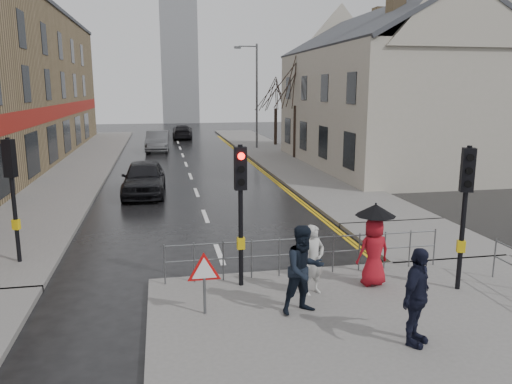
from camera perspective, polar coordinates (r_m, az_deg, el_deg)
name	(u,v)px	position (r m, az deg, el deg)	size (l,w,h in m)	color
ground	(234,294)	(12.10, -2.50, -11.58)	(120.00, 120.00, 0.00)	black
near_pavement	(427,355)	(9.98, 18.92, -17.17)	(10.00, 9.00, 0.14)	#605E5B
left_pavement	(85,162)	(34.67, -18.99, 3.30)	(4.00, 44.00, 0.14)	#605E5B
right_pavement	(271,153)	(37.19, 1.73, 4.48)	(4.00, 40.00, 0.14)	#605E5B
pavement_bridge_right	(422,239)	(16.84, 18.40, -5.14)	(4.00, 4.20, 0.14)	#605E5B
building_right_cream	(385,88)	(32.02, 14.48, 11.39)	(9.00, 16.40, 10.10)	#B0A79A
church_tower	(179,58)	(73.18, -8.79, 14.94)	(5.00, 5.00, 18.00)	gray
traffic_signal_near_left	(241,191)	(11.57, -1.78, 0.12)	(0.28, 0.27, 3.40)	black
traffic_signal_near_right	(466,193)	(12.31, 22.84, -0.11)	(0.34, 0.33, 3.40)	black
traffic_signal_far_left	(12,178)	(14.72, -26.16, 1.42)	(0.34, 0.33, 3.40)	black
guard_railing_front	(307,247)	(12.75, 5.81, -6.27)	(7.14, 0.04, 1.00)	#595B5E
warning_sign	(204,273)	(10.51, -5.94, -9.21)	(0.80, 0.07, 1.35)	#595B5E
street_lamp	(255,89)	(39.69, -0.17, 11.65)	(1.83, 0.25, 8.00)	#595B5E
tree_near	(296,83)	(34.23, 4.59, 12.32)	(2.40, 2.40, 6.58)	#32241C
tree_far	(276,93)	(42.10, 2.29, 11.27)	(2.40, 2.40, 5.64)	#32241C
pedestrian_a	(313,260)	(11.56, 6.58, -7.71)	(0.59, 0.39, 1.63)	#B4B4B0
pedestrian_b	(304,270)	(10.56, 5.50, -8.83)	(0.92, 0.72, 1.90)	black
pedestrian_with_umbrella	(374,241)	(12.23, 13.35, -5.43)	(0.96, 0.96, 2.00)	maroon
pedestrian_d	(417,297)	(9.74, 17.88, -11.34)	(1.09, 0.45, 1.85)	black
car_parked	(144,178)	(23.30, -12.68, 1.59)	(1.86, 4.63, 1.58)	black
car_mid	(158,141)	(39.48, -11.19, 5.72)	(1.65, 4.73, 1.56)	#47494D
car_far	(182,132)	(48.78, -8.40, 6.80)	(1.87, 4.60, 1.33)	black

